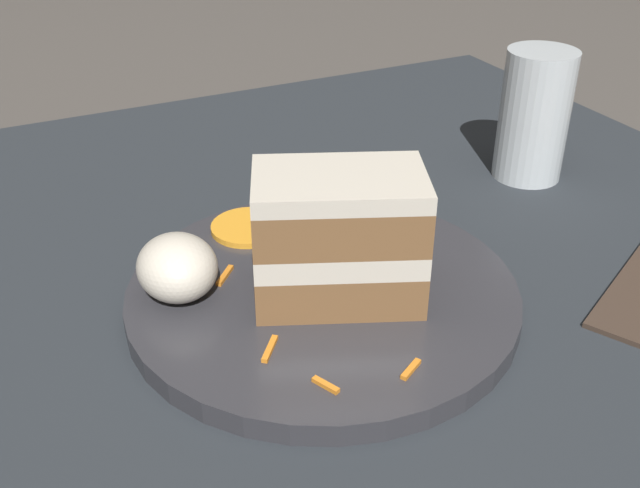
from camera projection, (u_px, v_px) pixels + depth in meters
ground_plane at (280, 339)px, 0.55m from camera, size 6.00×6.00×0.00m
dining_table at (280, 328)px, 0.55m from camera, size 0.94×1.01×0.02m
plate at (320, 292)px, 0.56m from camera, size 0.29×0.29×0.02m
cake_slice at (339, 237)px, 0.52m from camera, size 0.11×0.14×0.09m
cream_dollop at (177, 267)px, 0.53m from camera, size 0.06×0.06×0.05m
orange_garnish at (249, 227)px, 0.62m from camera, size 0.06×0.06×0.00m
carrot_shreds_scatter at (295, 321)px, 0.51m from camera, size 0.19×0.09×0.00m
drinking_glass at (533, 124)px, 0.72m from camera, size 0.07×0.07×0.13m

